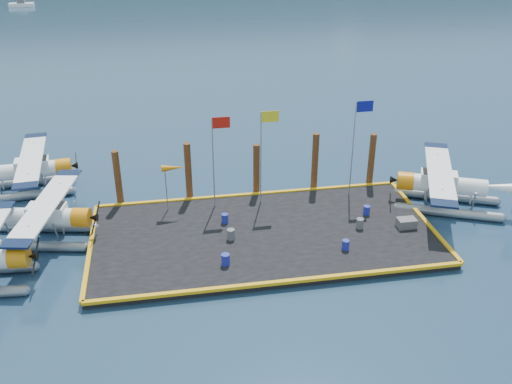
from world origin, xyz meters
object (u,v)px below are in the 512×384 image
(piling_1, at_px, (188,173))
(piling_2, at_px, (256,171))
(seaplane_b, at_px, (42,220))
(windsock, at_px, (173,169))
(drum_3, at_px, (226,259))
(flagpole_blue, at_px, (357,135))
(piling_4, at_px, (371,161))
(seaplane_d, at_px, (444,187))
(drum_2, at_px, (360,223))
(flagpole_red, at_px, (216,148))
(seaplane_c, at_px, (28,173))
(drum_1, at_px, (346,245))
(flagpole_yellow, at_px, (264,144))
(piling_0, at_px, (118,180))
(crate, at_px, (406,223))
(drum_0, at_px, (231,234))
(drum_5, at_px, (225,218))
(piling_3, at_px, (315,164))
(drum_4, at_px, (367,210))

(piling_1, distance_m, piling_2, 4.50)
(seaplane_b, bearing_deg, windsock, 114.44)
(drum_3, relative_size, flagpole_blue, 0.10)
(piling_4, bearing_deg, piling_2, 180.00)
(seaplane_d, height_order, drum_3, seaplane_d)
(drum_2, bearing_deg, flagpole_red, 152.25)
(flagpole_red, bearing_deg, seaplane_c, 158.33)
(piling_2, bearing_deg, seaplane_b, -165.45)
(drum_1, xyz_separation_m, flagpole_blue, (2.50, 6.36, 3.99))
(flagpole_yellow, height_order, piling_4, flagpole_yellow)
(flagpole_red, height_order, piling_1, flagpole_red)
(piling_0, bearing_deg, seaplane_c, 151.77)
(seaplane_b, relative_size, piling_1, 2.23)
(crate, xyz_separation_m, piling_2, (-8.07, 6.21, 1.22))
(drum_1, xyz_separation_m, piling_1, (-8.20, 7.96, 1.41))
(seaplane_b, xyz_separation_m, seaplane_d, (24.87, -0.20, 0.07))
(flagpole_yellow, bearing_deg, piling_1, 161.21)
(seaplane_c, relative_size, drum_0, 14.94)
(seaplane_b, height_order, piling_0, piling_0)
(seaplane_d, xyz_separation_m, drum_5, (-14.24, -0.18, -0.82))
(piling_3, bearing_deg, drum_4, -62.53)
(drum_2, bearing_deg, flagpole_blue, 77.63)
(seaplane_c, relative_size, drum_2, 15.47)
(seaplane_d, bearing_deg, flagpole_red, 104.61)
(crate, xyz_separation_m, flagpole_blue, (-1.88, 4.61, 4.01))
(seaplane_d, height_order, drum_4, seaplane_d)
(windsock, height_order, piling_0, piling_0)
(crate, distance_m, piling_1, 14.09)
(flagpole_yellow, height_order, piling_3, flagpole_yellow)
(drum_1, bearing_deg, piling_4, 61.61)
(drum_3, relative_size, drum_4, 1.12)
(drum_4, bearing_deg, drum_2, -122.49)
(seaplane_b, relative_size, piling_3, 2.18)
(piling_2, bearing_deg, piling_3, 0.00)
(seaplane_d, xyz_separation_m, flagpole_blue, (-5.42, 2.04, 3.17))
(seaplane_d, relative_size, flagpole_blue, 1.47)
(drum_0, height_order, flagpole_red, flagpole_red)
(drum_0, distance_m, drum_2, 7.78)
(drum_5, height_order, crate, drum_5)
(flagpole_blue, relative_size, piling_1, 1.55)
(seaplane_c, relative_size, flagpole_red, 1.59)
(drum_0, xyz_separation_m, flagpole_red, (-0.28, 4.17, 3.68))
(windsock, bearing_deg, seaplane_d, -6.77)
(drum_5, distance_m, piling_1, 4.48)
(seaplane_d, distance_m, piling_2, 12.18)
(flagpole_red, xyz_separation_m, piling_0, (-6.21, 1.60, -2.40))
(seaplane_c, bearing_deg, seaplane_d, 70.41)
(drum_0, xyz_separation_m, drum_1, (6.21, -2.19, -0.03))
(drum_0, height_order, piling_2, piling_2)
(drum_1, distance_m, piling_0, 15.04)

